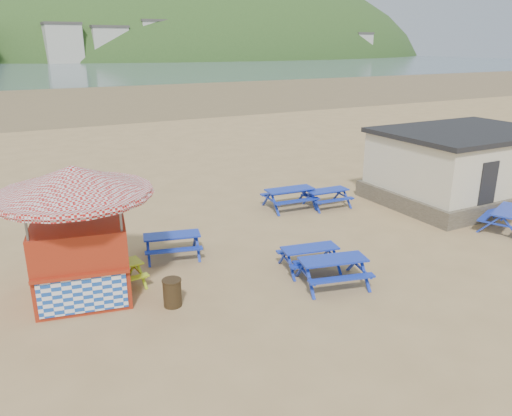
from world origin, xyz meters
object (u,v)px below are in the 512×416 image
picnic_table_blue_b (290,198)px  ice_cream_kiosk (77,216)px  picnic_table_yellow (114,277)px  litter_bin (172,293)px  picnic_table_blue_a (172,245)px  amenity_block (462,165)px

picnic_table_blue_b → ice_cream_kiosk: size_ratio=0.44×
picnic_table_yellow → litter_bin: bearing=-64.4°
picnic_table_blue_b → picnic_table_yellow: size_ratio=1.20×
picnic_table_blue_b → litter_bin: 9.13m
litter_bin → ice_cream_kiosk: bearing=138.3°
picnic_table_blue_b → picnic_table_blue_a: bearing=-153.2°
picnic_table_blue_b → litter_bin: (-7.17, -5.65, -0.04)m
picnic_table_blue_b → amenity_block: 7.91m
ice_cream_kiosk → amenity_block: 16.62m
picnic_table_blue_b → ice_cream_kiosk: bearing=-152.4°
ice_cream_kiosk → amenity_block: ice_cream_kiosk is taller
picnic_table_blue_a → amenity_block: size_ratio=0.29×
picnic_table_blue_b → amenity_block: size_ratio=0.29×
ice_cream_kiosk → picnic_table_blue_b: bearing=34.2°
litter_bin → picnic_table_blue_b: bearing=38.2°
picnic_table_yellow → litter_bin: 2.13m
picnic_table_blue_b → litter_bin: size_ratio=2.81×
picnic_table_blue_a → ice_cream_kiosk: ice_cream_kiosk is taller
ice_cream_kiosk → litter_bin: (1.95, -1.74, -1.95)m
picnic_table_blue_b → ice_cream_kiosk: (-9.12, -3.91, 1.91)m
picnic_table_blue_a → picnic_table_yellow: picnic_table_blue_a is taller
picnic_table_yellow → ice_cream_kiosk: (-0.80, -0.05, 2.00)m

